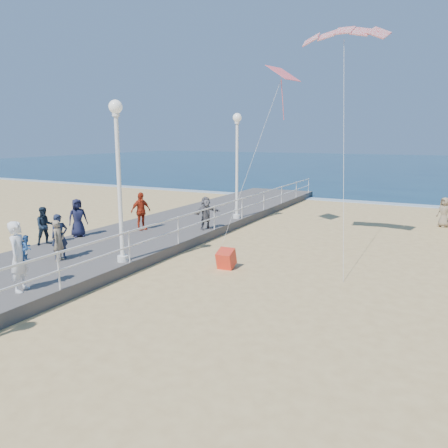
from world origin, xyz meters
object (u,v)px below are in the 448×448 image
at_px(toddler_held, 27,248).
at_px(spectator_4, 78,218).
at_px(woman_holding_toddler, 19,256).
at_px(spectator_3, 141,211).
at_px(box_kite, 226,260).
at_px(beach_walker_c, 444,212).
at_px(spectator_0, 60,237).
at_px(lamp_post_mid, 118,165).
at_px(spectator_6, 59,241).
at_px(spectator_7, 45,226).
at_px(lamp_post_far, 237,155).
at_px(spectator_5, 206,213).

bearing_deg(toddler_held, spectator_4, 10.33).
height_order(woman_holding_toddler, toddler_held, woman_holding_toddler).
distance_m(spectator_3, box_kite, 6.15).
bearing_deg(toddler_held, beach_walker_c, -54.45).
bearing_deg(spectator_0, lamp_post_mid, -48.80).
relative_size(spectator_0, spectator_6, 1.12).
distance_m(spectator_4, spectator_7, 1.62).
relative_size(lamp_post_far, woman_holding_toddler, 2.73).
bearing_deg(spectator_7, box_kite, -49.39).
relative_size(spectator_5, spectator_6, 1.07).
xyz_separation_m(spectator_3, spectator_6, (0.67, -5.35, -0.16)).
relative_size(lamp_post_far, spectator_4, 3.30).
bearing_deg(spectator_7, spectator_3, 6.43).
distance_m(spectator_5, beach_walker_c, 12.36).
distance_m(lamp_post_mid, toddler_held, 3.98).
bearing_deg(toddler_held, spectator_7, 20.80).
bearing_deg(spectator_5, box_kite, -116.66).
xyz_separation_m(lamp_post_mid, spectator_0, (-2.12, -0.73, -2.48)).
xyz_separation_m(lamp_post_far, spectator_4, (-4.15, -6.89, -2.46)).
height_order(spectator_0, beach_walker_c, spectator_0).
bearing_deg(spectator_6, lamp_post_mid, -79.92).
bearing_deg(lamp_post_mid, spectator_0, -161.14).
relative_size(spectator_3, spectator_6, 1.22).
xyz_separation_m(lamp_post_far, spectator_6, (-1.96, -9.92, -2.56)).
xyz_separation_m(lamp_post_far, woman_holding_toddler, (-0.57, -12.53, -2.29)).
bearing_deg(lamp_post_mid, spectator_7, 173.36).
xyz_separation_m(beach_walker_c, box_kite, (-6.66, -11.57, -0.47)).
xyz_separation_m(lamp_post_far, spectator_0, (-2.12, -9.73, -2.48)).
distance_m(spectator_0, box_kite, 5.81).
relative_size(spectator_3, spectator_7, 1.15).
xyz_separation_m(spectator_5, spectator_6, (-1.91, -6.77, -0.05)).
xyz_separation_m(woman_holding_toddler, spectator_7, (-3.68, 4.02, -0.23)).
bearing_deg(woman_holding_toddler, box_kite, -56.17).
xyz_separation_m(spectator_0, spectator_5, (2.07, 6.58, -0.03)).
height_order(spectator_6, beach_walker_c, spectator_6).
bearing_deg(spectator_5, woman_holding_toddler, -157.57).
distance_m(spectator_3, spectator_6, 5.40).
distance_m(spectator_0, spectator_6, 0.26).
xyz_separation_m(spectator_0, spectator_6, (0.16, -0.19, -0.08)).
xyz_separation_m(toddler_held, spectator_6, (-1.55, 2.46, -0.50)).
relative_size(woman_holding_toddler, spectator_6, 1.39).
height_order(spectator_0, spectator_7, spectator_0).
distance_m(lamp_post_mid, spectator_4, 5.27).
bearing_deg(spectator_6, spectator_4, 20.89).
height_order(lamp_post_mid, spectator_6, lamp_post_mid).
bearing_deg(lamp_post_far, spectator_5, -90.91).
distance_m(woman_holding_toddler, beach_walker_c, 19.90).
bearing_deg(spectator_4, beach_walker_c, -20.88).
bearing_deg(spectator_3, toddler_held, -144.87).
bearing_deg(lamp_post_mid, spectator_4, 153.03).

